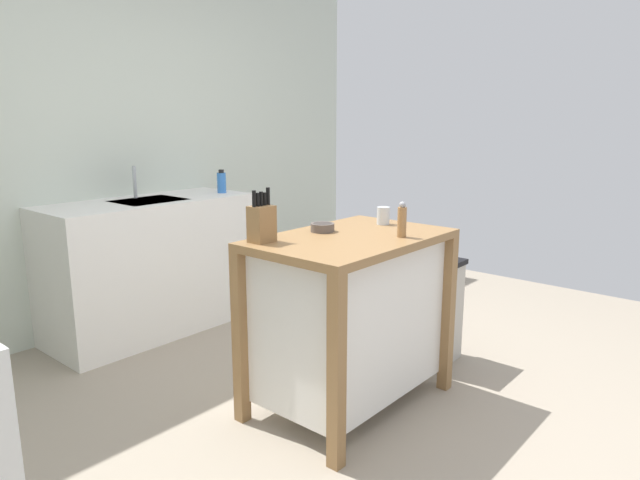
{
  "coord_description": "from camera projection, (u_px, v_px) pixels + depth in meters",
  "views": [
    {
      "loc": [
        -2.07,
        -1.49,
        1.46
      ],
      "look_at": [
        0.09,
        0.36,
        0.84
      ],
      "focal_mm": 31.66,
      "sensor_mm": 36.0,
      "label": 1
    }
  ],
  "objects": [
    {
      "name": "ground_plane",
      "position": [
        363.0,
        419.0,
        2.79
      ],
      "size": [
        5.89,
        5.89,
        0.0
      ],
      "primitive_type": "plane",
      "color": "gray",
      "rests_on": "ground"
    },
    {
      "name": "wall_back",
      "position": [
        110.0,
        142.0,
        3.92
      ],
      "size": [
        4.89,
        0.1,
        2.6
      ],
      "primitive_type": "cube",
      "color": "silver",
      "rests_on": "ground"
    },
    {
      "name": "kitchen_island",
      "position": [
        350.0,
        312.0,
        2.85
      ],
      "size": [
        1.01,
        0.65,
        0.89
      ],
      "color": "olive",
      "rests_on": "ground"
    },
    {
      "name": "knife_block",
      "position": [
        262.0,
        222.0,
        2.6
      ],
      "size": [
        0.11,
        0.09,
        0.25
      ],
      "color": "olive",
      "rests_on": "kitchen_island"
    },
    {
      "name": "bowl_ceramic_wide",
      "position": [
        323.0,
        227.0,
        2.86
      ],
      "size": [
        0.12,
        0.12,
        0.04
      ],
      "color": "#564C47",
      "rests_on": "kitchen_island"
    },
    {
      "name": "drinking_cup",
      "position": [
        383.0,
        216.0,
        3.05
      ],
      "size": [
        0.07,
        0.07,
        0.1
      ],
      "color": "silver",
      "rests_on": "kitchen_island"
    },
    {
      "name": "pepper_grinder",
      "position": [
        402.0,
        220.0,
        2.72
      ],
      "size": [
        0.04,
        0.04,
        0.17
      ],
      "color": "#9E7042",
      "rests_on": "kitchen_island"
    },
    {
      "name": "trash_bin",
      "position": [
        431.0,
        311.0,
        3.41
      ],
      "size": [
        0.36,
        0.28,
        0.63
      ],
      "color": "#B7B2A8",
      "rests_on": "ground"
    },
    {
      "name": "sink_counter",
      "position": [
        151.0,
        265.0,
        3.9
      ],
      "size": [
        1.41,
        0.6,
        0.92
      ],
      "color": "white",
      "rests_on": "ground"
    },
    {
      "name": "sink_faucet",
      "position": [
        135.0,
        182.0,
        3.87
      ],
      "size": [
        0.02,
        0.02,
        0.22
      ],
      "color": "#B7BCC1",
      "rests_on": "sink_counter"
    },
    {
      "name": "bottle_spray_cleaner",
      "position": [
        222.0,
        182.0,
        4.15
      ],
      "size": [
        0.07,
        0.07,
        0.17
      ],
      "color": "blue",
      "rests_on": "sink_counter"
    }
  ]
}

